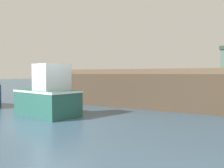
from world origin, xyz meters
TOP-DOWN VIEW (x-y plane):
  - ground at (0.00, 0.00)m, footprint 120.00×160.00m
  - pier at (1.86, 6.88)m, footprint 14.26×6.80m
  - fishing_boat_near_right at (-0.97, 0.70)m, footprint 2.95×1.95m

SIDE VIEW (x-z plane):
  - ground at x=0.00m, z-range -0.10..0.00m
  - fishing_boat_near_right at x=-0.97m, z-range -0.27..1.83m
  - pier at x=1.86m, z-range 0.64..2.58m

